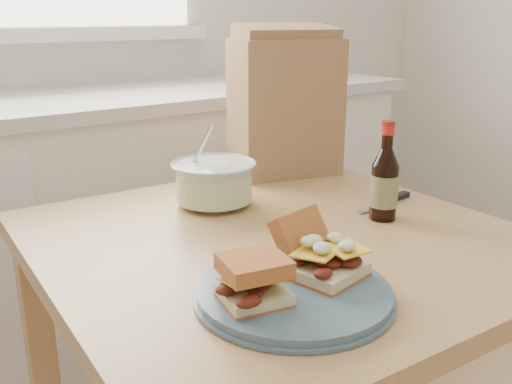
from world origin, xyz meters
TOP-DOWN VIEW (x-y plane):
  - cabinet_run at (-0.00, 1.70)m, footprint 2.50×0.64m
  - dining_table at (0.06, 0.72)m, footprint 0.98×0.98m
  - plate at (-0.09, 0.50)m, footprint 0.30×0.30m
  - sandwich_left at (-0.17, 0.50)m, footprint 0.11×0.10m
  - sandwich_right at (-0.02, 0.52)m, footprint 0.13×0.17m
  - coleslaw_bowl at (0.06, 0.96)m, footprint 0.20×0.20m
  - beer_bottle at (0.30, 0.66)m, footprint 0.06×0.06m
  - knife at (0.41, 0.72)m, footprint 0.19×0.04m
  - paper_bag at (0.38, 1.09)m, footprint 0.32×0.25m

SIDE VIEW (x-z plane):
  - cabinet_run at x=0.00m, z-range 0.00..0.94m
  - dining_table at x=0.06m, z-range 0.27..1.03m
  - knife at x=0.41m, z-range 0.76..0.78m
  - plate at x=-0.09m, z-range 0.76..0.78m
  - coleslaw_bowl at x=0.06m, z-range 0.72..0.91m
  - sandwich_right at x=-0.02m, z-range 0.77..0.86m
  - sandwich_left at x=-0.17m, z-range 0.78..0.85m
  - beer_bottle at x=0.30m, z-range 0.74..0.95m
  - paper_bag at x=0.38m, z-range 0.76..1.13m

